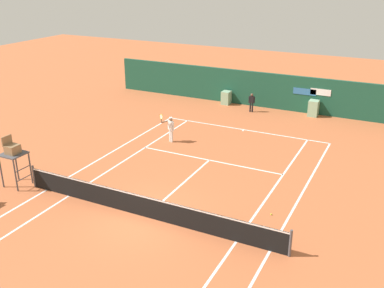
{
  "coord_description": "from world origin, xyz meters",
  "views": [
    {
      "loc": [
        8.72,
        -13.2,
        9.48
      ],
      "look_at": [
        -0.96,
        6.27,
        0.8
      ],
      "focal_mm": 41.33,
      "sensor_mm": 36.0,
      "label": 1
    }
  ],
  "objects_px": {
    "ball_kid_left_post": "(252,101)",
    "tennis_ball_near_service_line": "(271,214)",
    "player_on_baseline": "(170,127)",
    "umpire_chair": "(13,153)"
  },
  "relations": [
    {
      "from": "player_on_baseline",
      "to": "ball_kid_left_post",
      "type": "height_order",
      "value": "player_on_baseline"
    },
    {
      "from": "ball_kid_left_post",
      "to": "tennis_ball_near_service_line",
      "type": "xyz_separation_m",
      "value": [
        5.43,
        -13.0,
        -0.74
      ]
    },
    {
      "from": "player_on_baseline",
      "to": "ball_kid_left_post",
      "type": "distance_m",
      "value": 7.95
    },
    {
      "from": "ball_kid_left_post",
      "to": "tennis_ball_near_service_line",
      "type": "bearing_deg",
      "value": 102.75
    },
    {
      "from": "umpire_chair",
      "to": "ball_kid_left_post",
      "type": "height_order",
      "value": "umpire_chair"
    },
    {
      "from": "umpire_chair",
      "to": "tennis_ball_near_service_line",
      "type": "distance_m",
      "value": 11.87
    },
    {
      "from": "ball_kid_left_post",
      "to": "tennis_ball_near_service_line",
      "type": "relative_size",
      "value": 19.78
    },
    {
      "from": "player_on_baseline",
      "to": "ball_kid_left_post",
      "type": "bearing_deg",
      "value": -82.47
    },
    {
      "from": "player_on_baseline",
      "to": "tennis_ball_near_service_line",
      "type": "height_order",
      "value": "player_on_baseline"
    },
    {
      "from": "ball_kid_left_post",
      "to": "tennis_ball_near_service_line",
      "type": "height_order",
      "value": "ball_kid_left_post"
    }
  ]
}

